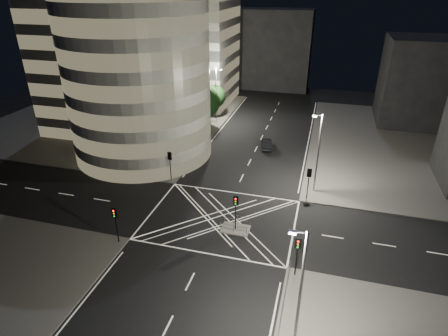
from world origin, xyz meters
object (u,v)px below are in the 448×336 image
(traffic_signal_fl, at_px, (170,161))
(traffic_signal_island, at_px, (236,206))
(street_lamp_left_far, at_px, (216,93))
(traffic_signal_nr, at_px, (297,250))
(sedan, at_px, (267,144))
(street_lamp_right_near, at_px, (300,288))
(street_lamp_left_near, at_px, (179,127))
(traffic_signal_fr, at_px, (309,178))
(central_island, at_px, (235,229))
(street_lamp_right_far, at_px, (318,151))
(traffic_signal_nl, at_px, (115,219))

(traffic_signal_fl, distance_m, traffic_signal_island, 13.62)
(traffic_signal_fl, relative_size, street_lamp_left_far, 0.40)
(traffic_signal_nr, xyz_separation_m, sedan, (-7.30, 27.61, -2.20))
(traffic_signal_fl, bearing_deg, street_lamp_right_near, -48.76)
(traffic_signal_nr, distance_m, sedan, 28.65)
(street_lamp_right_near, bearing_deg, street_lamp_left_near, 125.97)
(traffic_signal_fr, distance_m, traffic_signal_island, 10.73)
(central_island, height_order, traffic_signal_fr, traffic_signal_fr)
(sedan, bearing_deg, traffic_signal_nr, 92.81)
(traffic_signal_island, relative_size, street_lamp_left_far, 0.40)
(traffic_signal_island, bearing_deg, traffic_signal_fr, 50.67)
(central_island, bearing_deg, traffic_signal_island, 0.00)
(traffic_signal_island, bearing_deg, street_lamp_right_near, -59.25)
(street_lamp_right_near, bearing_deg, sedan, 102.84)
(traffic_signal_fl, height_order, street_lamp_right_far, street_lamp_right_far)
(traffic_signal_fl, relative_size, street_lamp_left_near, 0.40)
(traffic_signal_fl, xyz_separation_m, traffic_signal_nl, (0.00, -13.60, 0.00))
(traffic_signal_nr, relative_size, street_lamp_left_far, 0.40)
(traffic_signal_fr, distance_m, street_lamp_right_far, 3.48)
(street_lamp_left_near, bearing_deg, central_island, -49.73)
(traffic_signal_fl, relative_size, sedan, 0.93)
(traffic_signal_fl, xyz_separation_m, traffic_signal_island, (10.80, -8.30, 0.00))
(traffic_signal_nl, distance_m, street_lamp_right_far, 24.27)
(street_lamp_left_near, xyz_separation_m, street_lamp_right_near, (18.87, -26.00, 0.00))
(traffic_signal_nl, height_order, traffic_signal_fr, same)
(traffic_signal_fl, height_order, sedan, traffic_signal_fl)
(street_lamp_left_near, xyz_separation_m, street_lamp_right_far, (18.87, -3.00, 0.00))
(traffic_signal_nl, bearing_deg, street_lamp_left_near, 91.94)
(street_lamp_left_far, relative_size, sedan, 2.32)
(traffic_signal_nr, xyz_separation_m, street_lamp_right_near, (0.64, -7.20, 2.63))
(traffic_signal_fl, bearing_deg, traffic_signal_nr, -37.69)
(traffic_signal_nl, xyz_separation_m, traffic_signal_fr, (17.60, 13.60, 0.00))
(traffic_signal_nr, xyz_separation_m, street_lamp_left_far, (-18.24, 36.80, 2.63))
(traffic_signal_nl, bearing_deg, street_lamp_right_far, 40.91)
(traffic_signal_island, distance_m, street_lamp_right_far, 13.13)
(traffic_signal_fr, xyz_separation_m, street_lamp_right_far, (0.64, 2.20, 2.63))
(sedan, bearing_deg, central_island, 79.28)
(traffic_signal_fl, relative_size, street_lamp_right_near, 0.40)
(traffic_signal_nr, bearing_deg, street_lamp_right_near, -84.96)
(traffic_signal_nl, bearing_deg, traffic_signal_fl, 90.00)
(street_lamp_left_near, bearing_deg, street_lamp_left_far, 90.00)
(traffic_signal_fl, distance_m, traffic_signal_nr, 22.24)
(street_lamp_left_near, bearing_deg, street_lamp_right_far, -9.03)
(traffic_signal_nl, relative_size, street_lamp_right_near, 0.40)
(traffic_signal_nr, height_order, street_lamp_right_near, street_lamp_right_near)
(traffic_signal_nl, distance_m, street_lamp_left_far, 36.90)
(traffic_signal_nr, xyz_separation_m, traffic_signal_island, (-6.80, 5.30, 0.00))
(street_lamp_left_far, xyz_separation_m, sedan, (10.94, -9.19, -4.83))
(street_lamp_right_near, xyz_separation_m, sedan, (-7.94, 34.81, -4.83))
(central_island, distance_m, street_lamp_left_far, 33.95)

